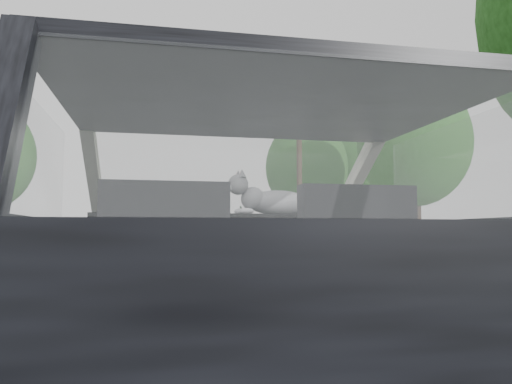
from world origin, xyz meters
name	(u,v)px	position (x,y,z in m)	size (l,w,h in m)	color
subject_car	(247,267)	(0.00, 0.00, 0.72)	(1.80, 4.00, 1.45)	black
dashboard	(228,240)	(0.00, 0.62, 0.85)	(1.58, 0.45, 0.30)	black
driver_seat	(164,235)	(-0.40, -0.29, 0.88)	(0.50, 0.72, 0.42)	black
passenger_seat	(348,235)	(0.40, -0.29, 0.88)	(0.50, 0.72, 0.42)	black
steering_wheel	(162,227)	(-0.40, 0.33, 0.92)	(0.36, 0.36, 0.04)	black
cat	(279,201)	(0.33, 0.67, 1.09)	(0.61, 0.19, 0.27)	gray
guardrail	(340,245)	(4.30, 10.00, 0.58)	(0.05, 90.00, 0.32)	slate
other_car	(145,236)	(-0.92, 23.77, 0.77)	(1.85, 4.67, 1.54)	silver
highway_sign	(241,227)	(4.59, 27.00, 1.24)	(0.10, 0.99, 2.49)	#15431C
utility_pole	(299,169)	(5.80, 18.73, 3.73)	(0.24, 0.24, 7.45)	#312013
tree_1	(414,167)	(10.80, 17.74, 3.80)	(5.02, 5.02, 7.60)	#184110
tree_2	(307,186)	(8.11, 25.06, 3.60)	(4.76, 4.76, 7.21)	#184110
tree_3	(355,174)	(13.28, 30.24, 5.02)	(6.62, 6.62, 10.03)	#184110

